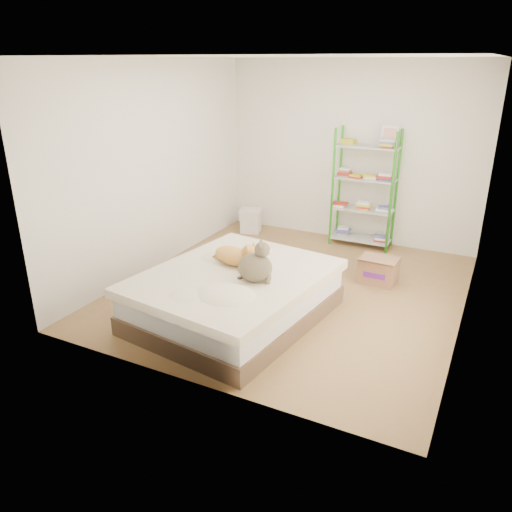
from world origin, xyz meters
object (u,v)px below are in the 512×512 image
Objects in this scene: bed at (235,296)px; shelf_unit at (365,190)px; cardboard_box at (378,270)px; grey_cat at (255,261)px; white_bin at (251,220)px; orange_cat at (233,254)px.

shelf_unit reaches higher than bed.
shelf_unit reaches higher than cardboard_box.
shelf_unit is (0.30, 2.89, 0.11)m from grey_cat.
bed is 5.63× the size of white_bin.
bed is at bearing -66.02° from white_bin.
white_bin is (-2.29, 1.01, 0.03)m from cardboard_box.
cardboard_box is (1.27, 1.38, -0.48)m from orange_cat.
orange_cat is 0.33× the size of shelf_unit.
grey_cat is 2.90m from shelf_unit.
grey_cat is 1.07× the size of white_bin.
shelf_unit is (0.57, 2.81, 0.58)m from bed.
cardboard_box is (0.56, -1.21, -0.68)m from shelf_unit.
white_bin is (-1.16, 2.61, -0.07)m from bed.
grey_cat is (0.41, -0.29, 0.09)m from orange_cat.
orange_cat is 1.94m from cardboard_box.
bed is 5.27× the size of grey_cat.
white_bin is (-1.73, -0.20, -0.65)m from shelf_unit.
shelf_unit is at bearing -23.36° from grey_cat.
shelf_unit reaches higher than orange_cat.
bed is 2.93m from shelf_unit.
orange_cat is 1.37× the size of grey_cat.
bed is 1.28× the size of shelf_unit.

